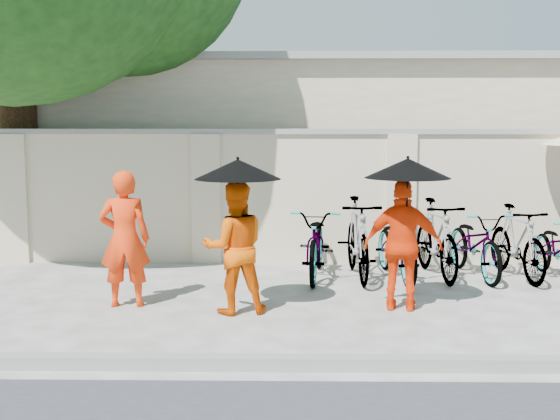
{
  "coord_description": "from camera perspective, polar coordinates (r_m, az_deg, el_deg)",
  "views": [
    {
      "loc": [
        0.31,
        -7.69,
        2.17
      ],
      "look_at": [
        0.17,
        0.91,
        1.1
      ],
      "focal_mm": 45.0,
      "sensor_mm": 36.0,
      "label": 1
    }
  ],
  "objects": [
    {
      "name": "bike_6",
      "position": [
        10.45,
        21.77,
        -2.96
      ],
      "size": [
        0.66,
        1.7,
        0.88
      ],
      "primitive_type": "imported",
      "rotation": [
        0.0,
        0.0,
        0.05
      ],
      "color": "gray",
      "rests_on": "ground"
    },
    {
      "name": "bike_2",
      "position": [
        9.93,
        9.53,
        -2.86
      ],
      "size": [
        0.87,
        1.86,
        0.94
      ],
      "primitive_type": "imported",
      "rotation": [
        0.0,
        0.0,
        0.14
      ],
      "color": "gray",
      "rests_on": "ground"
    },
    {
      "name": "parasol_right",
      "position": [
        8.06,
        10.34,
        3.36
      ],
      "size": [
        0.98,
        0.98,
        0.91
      ],
      "color": "black",
      "rests_on": "ground"
    },
    {
      "name": "building_behind",
      "position": [
        14.8,
        7.5,
        4.83
      ],
      "size": [
        14.0,
        6.0,
        3.2
      ],
      "primitive_type": "cube",
      "color": "beige",
      "rests_on": "ground"
    },
    {
      "name": "monk_left",
      "position": [
        8.48,
        -12.52,
        -2.3
      ],
      "size": [
        0.63,
        0.45,
        1.62
      ],
      "primitive_type": "imported",
      "rotation": [
        0.0,
        0.0,
        3.24
      ],
      "color": "#FF370C",
      "rests_on": "ground"
    },
    {
      "name": "bike_3",
      "position": [
        10.1,
        12.59,
        -2.3
      ],
      "size": [
        0.71,
        1.88,
        1.1
      ],
      "primitive_type": "imported",
      "rotation": [
        0.0,
        0.0,
        0.11
      ],
      "color": "gray",
      "rests_on": "ground"
    },
    {
      "name": "bike_5",
      "position": [
        10.34,
        18.71,
        -2.5
      ],
      "size": [
        0.71,
        1.76,
        1.03
      ],
      "primitive_type": "imported",
      "rotation": [
        0.0,
        0.0,
        0.14
      ],
      "color": "gray",
      "rests_on": "ground"
    },
    {
      "name": "bike_4",
      "position": [
        10.27,
        15.59,
        -2.65
      ],
      "size": [
        0.87,
        1.89,
        0.96
      ],
      "primitive_type": "imported",
      "rotation": [
        0.0,
        0.0,
        0.13
      ],
      "color": "gray",
      "rests_on": "ground"
    },
    {
      "name": "kerb",
      "position": [
        6.36,
        -2.0,
        -12.3
      ],
      "size": [
        40.0,
        0.16,
        0.12
      ],
      "primitive_type": "cube",
      "color": "gray",
      "rests_on": "ground"
    },
    {
      "name": "monk_right",
      "position": [
        8.24,
        9.97,
        -2.86
      ],
      "size": [
        0.95,
        0.53,
        1.53
      ],
      "primitive_type": "imported",
      "rotation": [
        0.0,
        0.0,
        2.95
      ],
      "color": "#FF3907",
      "rests_on": "ground"
    },
    {
      "name": "monk_center",
      "position": [
        8.02,
        -3.71,
        -3.06
      ],
      "size": [
        0.84,
        0.71,
        1.52
      ],
      "primitive_type": "imported",
      "rotation": [
        0.0,
        0.0,
        3.35
      ],
      "color": "#E75304",
      "rests_on": "ground"
    },
    {
      "name": "bike_0",
      "position": [
        9.87,
        3.06,
        -2.65
      ],
      "size": [
        0.85,
        1.97,
        1.0
      ],
      "primitive_type": "imported",
      "rotation": [
        0.0,
        0.0,
        -0.1
      ],
      "color": "gray",
      "rests_on": "ground"
    },
    {
      "name": "ground",
      "position": [
        8.0,
        -1.37,
        -8.66
      ],
      "size": [
        80.0,
        80.0,
        0.0
      ],
      "primitive_type": "plane",
      "color": "silver"
    },
    {
      "name": "parasol_center",
      "position": [
        7.82,
        -3.45,
        3.33
      ],
      "size": [
        0.97,
        0.97,
        0.91
      ],
      "color": "black",
      "rests_on": "ground"
    },
    {
      "name": "bike_1",
      "position": [
        9.84,
        6.32,
        -2.33
      ],
      "size": [
        0.62,
        1.91,
        1.13
      ],
      "primitive_type": "imported",
      "rotation": [
        0.0,
        0.0,
        0.05
      ],
      "color": "gray",
      "rests_on": "ground"
    },
    {
      "name": "compound_wall",
      "position": [
        10.98,
        4.51,
        0.95
      ],
      "size": [
        20.0,
        0.3,
        2.0
      ],
      "primitive_type": "cube",
      "color": "#C6B793",
      "rests_on": "ground"
    }
  ]
}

